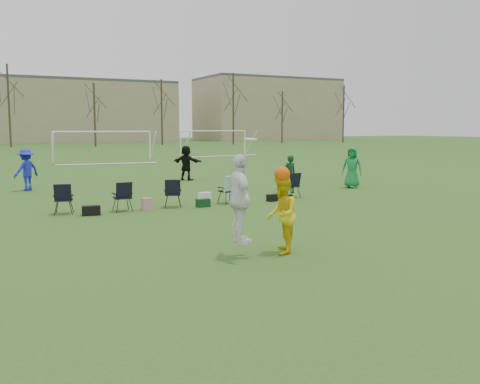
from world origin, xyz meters
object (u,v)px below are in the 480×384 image
fielder_blue (26,170)px  center_contest (261,206)px  fielder_green_far (352,167)px  goal_right (214,136)px  fielder_black (186,163)px  goal_mid (103,138)px

fielder_blue → center_contest: bearing=70.5°
fielder_green_far → center_contest: (-9.89, -9.38, 0.13)m
fielder_blue → goal_right: goal_right is taller
fielder_blue → goal_right: (19.00, 22.77, 1.02)m
fielder_black → center_contest: (-4.52, -16.12, 0.16)m
center_contest → goal_mid: (3.68, 31.61, 0.87)m
fielder_blue → center_contest: (3.32, -14.84, 0.15)m
goal_right → center_contest: bearing=-120.6°
fielder_black → center_contest: center_contest is taller
fielder_black → goal_right: 24.24m
fielder_green_far → fielder_black: bearing=178.6°
center_contest → goal_right: size_ratio=0.34×
fielder_blue → goal_mid: (7.00, 16.77, 1.02)m
fielder_blue → fielder_green_far: size_ratio=0.98×
goal_mid → fielder_black: bearing=-82.9°
center_contest → goal_right: (15.68, 37.61, 0.87)m
center_contest → goal_mid: center_contest is taller
fielder_green_far → goal_right: 28.84m
center_contest → goal_mid: size_ratio=0.34×
goal_mid → goal_right: bearing=30.6°
fielder_blue → goal_mid: size_ratio=0.24×
goal_mid → center_contest: bearing=-92.6°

